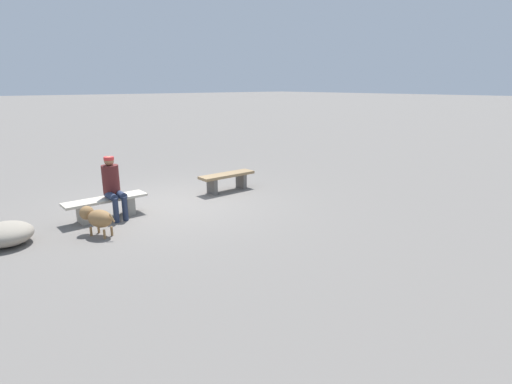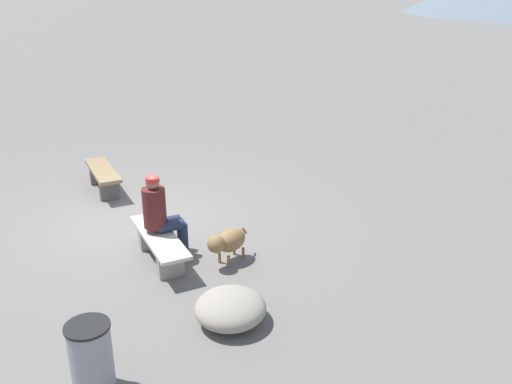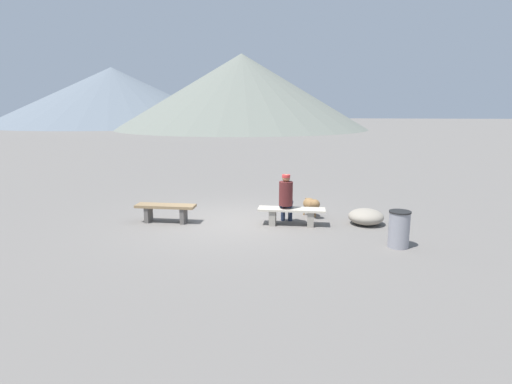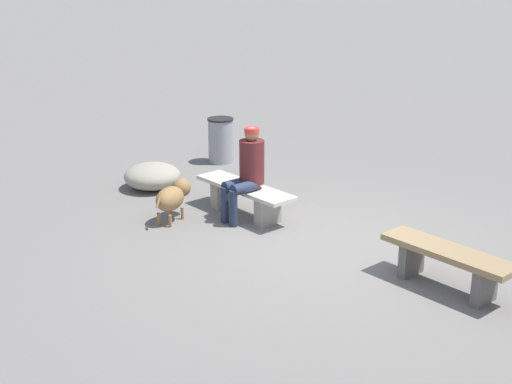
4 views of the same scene
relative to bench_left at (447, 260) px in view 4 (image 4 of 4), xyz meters
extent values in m
cube|color=slate|center=(1.67, 0.17, -0.36)|extent=(210.00, 210.00, 0.06)
cube|color=#605B56|center=(-0.47, 0.00, -0.14)|extent=(0.11, 0.35, 0.39)
cube|color=#605B56|center=(0.47, 0.00, -0.14)|extent=(0.11, 0.35, 0.39)
cube|color=#8C704C|center=(0.00, 0.00, 0.09)|extent=(1.52, 0.42, 0.07)
cube|color=gray|center=(2.72, 0.13, -0.15)|extent=(0.16, 0.36, 0.38)
cube|color=gray|center=(3.67, 0.12, -0.15)|extent=(0.16, 0.36, 0.38)
cube|color=beige|center=(3.20, 0.12, 0.07)|extent=(1.66, 0.45, 0.05)
cylinder|color=#511E1E|center=(3.05, 0.13, 0.47)|extent=(0.34, 0.34, 0.60)
sphere|color=#A3704C|center=(3.05, 0.13, 0.85)|extent=(0.19, 0.19, 0.19)
cylinder|color=red|center=(3.05, 0.13, 0.90)|extent=(0.20, 0.20, 0.07)
cylinder|color=#232D47|center=(3.15, 0.32, 0.17)|extent=(0.16, 0.40, 0.15)
cylinder|color=#232D47|center=(3.15, 0.52, -0.08)|extent=(0.11, 0.11, 0.50)
cylinder|color=#232D47|center=(2.96, 0.33, 0.17)|extent=(0.16, 0.40, 0.15)
cylinder|color=#232D47|center=(2.96, 0.53, -0.08)|extent=(0.11, 0.11, 0.50)
ellipsoid|color=olive|center=(3.65, 1.07, 0.00)|extent=(0.51, 0.60, 0.32)
sphere|color=olive|center=(3.78, 0.77, 0.06)|extent=(0.26, 0.26, 0.26)
cylinder|color=olive|center=(3.80, 0.95, -0.25)|extent=(0.04, 0.04, 0.17)
cylinder|color=olive|center=(3.64, 0.88, -0.25)|extent=(0.04, 0.04, 0.17)
cylinder|color=olive|center=(3.67, 1.25, -0.25)|extent=(0.04, 0.04, 0.17)
cylinder|color=olive|center=(3.50, 1.18, -0.25)|extent=(0.04, 0.04, 0.17)
cylinder|color=olive|center=(3.53, 1.34, 0.05)|extent=(0.08, 0.12, 0.15)
cylinder|color=gray|center=(5.49, -1.30, 0.04)|extent=(0.43, 0.43, 0.75)
cylinder|color=black|center=(5.49, -1.30, 0.43)|extent=(0.45, 0.45, 0.03)
ellipsoid|color=gray|center=(5.05, 0.42, -0.14)|extent=(1.23, 1.23, 0.39)
camera|label=1|loc=(5.95, 8.11, 2.36)|focal=27.94mm
camera|label=2|loc=(10.18, -1.83, 3.61)|focal=38.23mm
camera|label=3|loc=(3.52, -10.00, 2.56)|focal=29.35mm
camera|label=4|loc=(-3.88, 6.21, 3.13)|focal=49.96mm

